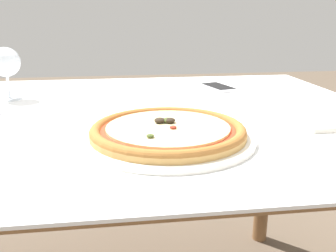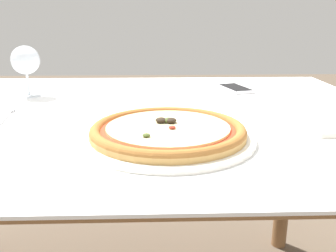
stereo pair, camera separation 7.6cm
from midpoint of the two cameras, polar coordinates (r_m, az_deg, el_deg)
name	(u,v)px [view 1 (the left image)]	position (r m, az deg, el deg)	size (l,w,h in m)	color
dining_table	(111,139)	(1.01, -10.88, -2.01)	(1.46, 1.06, 0.71)	brown
pizza_plate	(168,132)	(0.76, -2.85, -0.98)	(0.36, 0.36, 0.04)	white
wine_glass_far_left	(5,63)	(1.22, -25.22, 8.64)	(0.09, 0.09, 0.16)	silver
cell_phone	(218,87)	(1.29, 5.97, 5.87)	(0.11, 0.16, 0.01)	white
napkin_folded	(332,123)	(0.93, 21.57, 0.41)	(0.15, 0.11, 0.01)	silver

